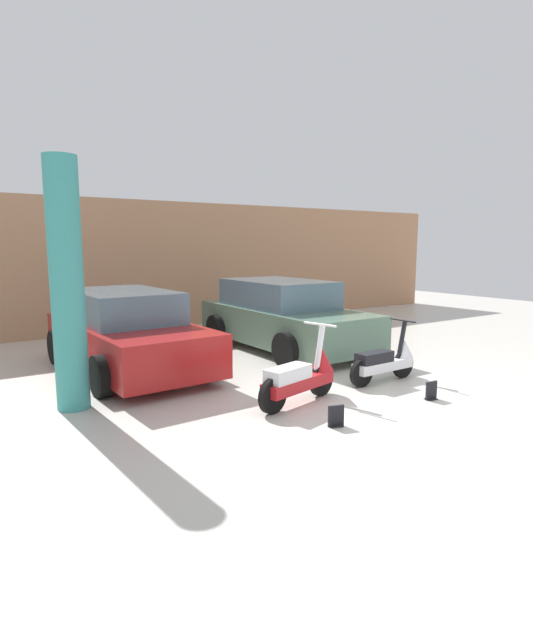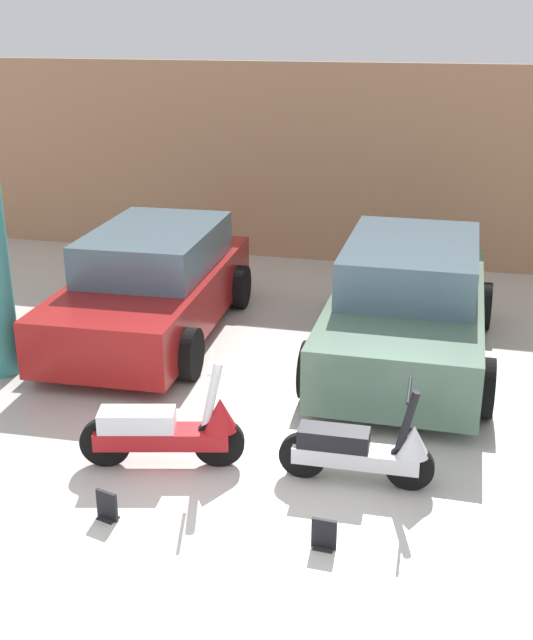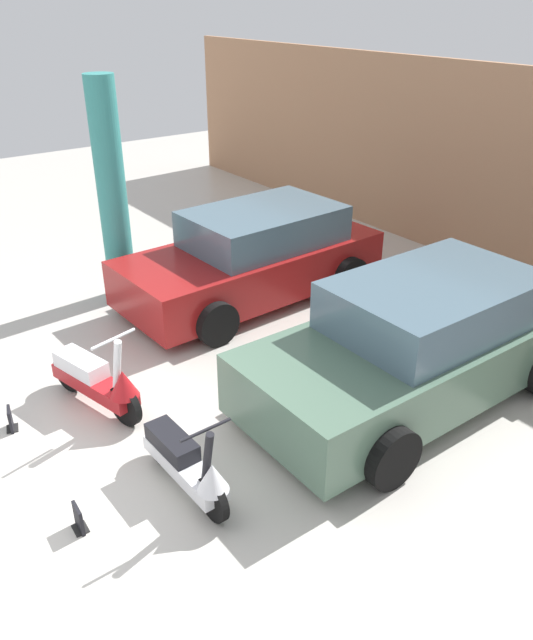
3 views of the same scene
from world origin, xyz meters
The scene contains 9 objects.
ground_plane centered at (0.00, 0.00, 0.00)m, with size 28.00×28.00×0.00m, color beige.
wall_back centered at (0.00, 7.96, 1.63)m, with size 19.60×0.12×3.25m, color tan.
scooter_front_left centered at (-0.87, 0.92, 0.38)m, with size 1.50×0.67×1.06m.
scooter_front_right centered at (0.90, 1.04, 0.34)m, with size 1.39×0.50×0.97m.
car_rear_left centered at (-2.26, 4.05, 0.65)m, with size 2.08×4.10×1.37m.
car_rear_center centered at (1.03, 4.01, 0.68)m, with size 2.03×4.18×1.42m.
placard_near_left_scooter centered at (-1.08, -0.02, 0.11)m, with size 0.20×0.16×0.26m.
placard_near_right_scooter centered at (0.74, 0.03, 0.11)m, with size 0.20×0.13×0.26m.
support_column_side centered at (-3.52, 2.43, 1.63)m, with size 0.42×0.42×3.25m, color teal.
Camera 1 is at (-4.94, -4.30, 2.15)m, focal length 28.00 mm.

